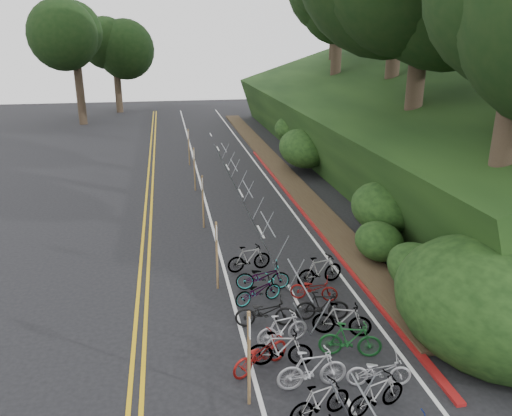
{
  "coord_description": "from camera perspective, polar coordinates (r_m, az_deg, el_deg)",
  "views": [
    {
      "loc": [
        -0.89,
        -10.68,
        8.41
      ],
      "look_at": [
        2.81,
        9.59,
        1.3
      ],
      "focal_mm": 35.0,
      "sensor_mm": 36.0,
      "label": 1
    }
  ],
  "objects": [
    {
      "name": "road_markings",
      "position": [
        22.46,
        -5.7,
        -3.03
      ],
      "size": [
        7.47,
        80.0,
        0.01
      ],
      "color": "gold",
      "rests_on": "ground"
    },
    {
      "name": "bike_front",
      "position": [
        13.71,
        0.49,
        -16.32
      ],
      "size": [
        1.44,
        1.9,
        0.95
      ],
      "primitive_type": "imported",
      "rotation": [
        0.0,
        0.0,
        2.08
      ],
      "color": "maroon",
      "rests_on": "ground"
    },
    {
      "name": "signpost_near",
      "position": [
        12.07,
        -0.82,
        -16.2
      ],
      "size": [
        0.08,
        0.4,
        2.53
      ],
      "color": "brown",
      "rests_on": "ground"
    },
    {
      "name": "bike_valet",
      "position": [
        14.87,
        5.9,
        -13.24
      ],
      "size": [
        3.42,
        10.91,
        1.1
      ],
      "color": "slate",
      "rests_on": "ground"
    },
    {
      "name": "bike_racks_rest",
      "position": [
        25.16,
        -0.96,
        1.56
      ],
      "size": [
        1.14,
        23.0,
        1.17
      ],
      "color": "gray",
      "rests_on": "ground"
    },
    {
      "name": "ground",
      "position": [
        13.62,
        -4.64,
        -19.15
      ],
      "size": [
        120.0,
        120.0,
        0.0
      ],
      "primitive_type": "plane",
      "color": "black",
      "rests_on": "ground"
    },
    {
      "name": "embankment",
      "position": [
        33.3,
        14.58,
        8.33
      ],
      "size": [
        14.3,
        48.14,
        9.11
      ],
      "color": "black",
      "rests_on": "ground"
    },
    {
      "name": "signposts_rest",
      "position": [
        25.69,
        -6.63,
        3.15
      ],
      "size": [
        0.08,
        18.4,
        2.5
      ],
      "color": "brown",
      "rests_on": "ground"
    },
    {
      "name": "red_curb",
      "position": [
        25.05,
        5.53,
        -0.54
      ],
      "size": [
        0.25,
        28.0,
        0.1
      ],
      "primitive_type": "cube",
      "color": "maroon",
      "rests_on": "ground"
    }
  ]
}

